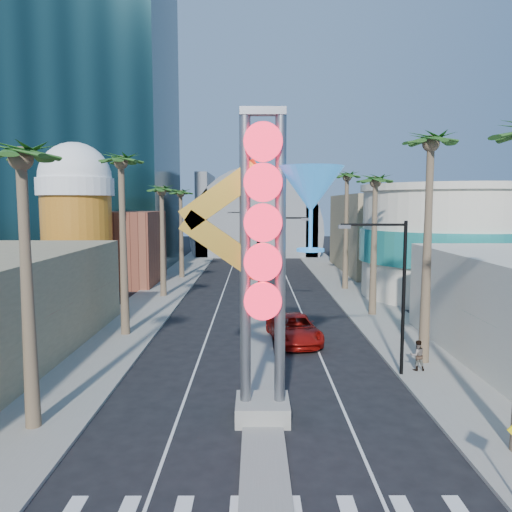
{
  "coord_description": "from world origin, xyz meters",
  "views": [
    {
      "loc": [
        -0.32,
        -16.77,
        8.83
      ],
      "look_at": [
        -0.23,
        18.97,
        5.09
      ],
      "focal_mm": 35.0,
      "sensor_mm": 36.0,
      "label": 1
    }
  ],
  "objects_px": {
    "neon_sign": "(283,242)",
    "pedestrian_a": "(439,328)",
    "red_pickup": "(294,329)",
    "pedestrian_b": "(417,355)"
  },
  "relations": [
    {
      "from": "neon_sign",
      "to": "pedestrian_a",
      "type": "distance_m",
      "value": 16.85
    },
    {
      "from": "red_pickup",
      "to": "neon_sign",
      "type": "bearing_deg",
      "value": -104.12
    },
    {
      "from": "red_pickup",
      "to": "pedestrian_b",
      "type": "distance_m",
      "value": 8.44
    },
    {
      "from": "neon_sign",
      "to": "pedestrian_b",
      "type": "height_order",
      "value": "neon_sign"
    },
    {
      "from": "red_pickup",
      "to": "pedestrian_b",
      "type": "height_order",
      "value": "pedestrian_b"
    },
    {
      "from": "neon_sign",
      "to": "red_pickup",
      "type": "xyz_separation_m",
      "value": [
        1.37,
        11.55,
        -6.45
      ]
    },
    {
      "from": "red_pickup",
      "to": "pedestrian_a",
      "type": "relative_size",
      "value": 3.95
    },
    {
      "from": "pedestrian_a",
      "to": "pedestrian_b",
      "type": "relative_size",
      "value": 0.98
    },
    {
      "from": "neon_sign",
      "to": "pedestrian_b",
      "type": "xyz_separation_m",
      "value": [
        7.38,
        5.62,
        -6.36
      ]
    },
    {
      "from": "neon_sign",
      "to": "red_pickup",
      "type": "bearing_deg",
      "value": 83.23
    }
  ]
}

